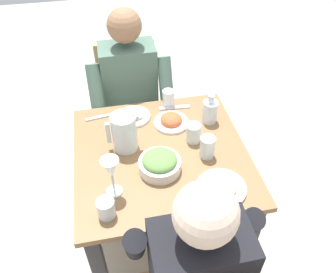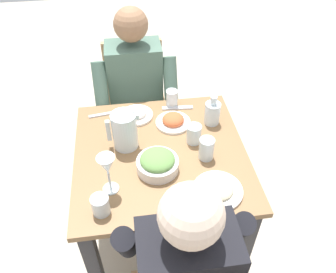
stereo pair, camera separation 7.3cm
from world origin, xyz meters
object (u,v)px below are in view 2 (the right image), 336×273
object	(u,v)px
dining_table	(161,170)
salad_bowl	(158,163)
plate_rice_curry	(173,121)
water_glass_near_left	(206,149)
oil_carafe	(212,114)
wine_glass	(107,167)
diner_far	(181,261)
plate_beans	(218,190)
water_glass_far_right	(194,134)
water_pitcher	(125,130)
diner_near	(137,100)
water_glass_by_pitcher	(101,205)
chair_near	(136,99)
water_glass_near_right	(172,98)
plate_yoghurt	(136,114)

from	to	relation	value
dining_table	salad_bowl	world-z (taller)	salad_bowl
plate_rice_curry	water_glass_near_left	world-z (taller)	water_glass_near_left
oil_carafe	wine_glass	bearing A→B (deg)	35.20
salad_bowl	diner_far	bearing A→B (deg)	95.33
salad_bowl	plate_beans	world-z (taller)	salad_bowl
plate_rice_curry	salad_bowl	bearing A→B (deg)	69.00
water_glass_far_right	wine_glass	world-z (taller)	wine_glass
water_pitcher	water_glass_far_right	size ratio (longest dim) A/B	1.94
diner_near	water_glass_by_pitcher	distance (m)	0.86
water_pitcher	oil_carafe	world-z (taller)	water_pitcher
chair_near	water_glass_near_right	size ratio (longest dim) A/B	9.18
plate_yoghurt	water_glass_by_pitcher	bearing A→B (deg)	72.76
water_glass_far_right	oil_carafe	world-z (taller)	oil_carafe
dining_table	plate_yoghurt	xyz separation A→B (m)	(0.09, -0.29, 0.15)
diner_near	plate_rice_curry	size ratio (longest dim) A/B	6.40
water_pitcher	oil_carafe	size ratio (longest dim) A/B	1.16
water_glass_near_left	plate_yoghurt	bearing A→B (deg)	-49.26
water_glass_far_right	oil_carafe	bearing A→B (deg)	-133.13
salad_bowl	water_glass_near_right	xyz separation A→B (m)	(-0.13, -0.47, 0.01)
plate_beans	oil_carafe	world-z (taller)	oil_carafe
water_pitcher	salad_bowl	distance (m)	0.23
plate_rice_curry	wine_glass	world-z (taller)	wine_glass
diner_near	plate_beans	xyz separation A→B (m)	(-0.29, 0.80, 0.08)
diner_far	water_glass_by_pitcher	bearing A→B (deg)	-37.34
plate_rice_curry	oil_carafe	distance (m)	0.21
plate_beans	water_glass_far_right	world-z (taller)	water_glass_far_right
diner_far	water_glass_far_right	size ratio (longest dim) A/B	11.96
diner_far	plate_beans	distance (m)	0.33
dining_table	diner_near	distance (m)	0.54
salad_bowl	water_glass_far_right	world-z (taller)	water_glass_far_right
dining_table	plate_rice_curry	distance (m)	0.27
water_glass_far_right	water_glass_near_right	world-z (taller)	water_glass_far_right
chair_near	water_glass_by_pitcher	world-z (taller)	chair_near
plate_rice_curry	water_glass_near_left	distance (m)	0.29
salad_bowl	oil_carafe	xyz separation A→B (m)	(-0.32, -0.29, 0.01)
diner_near	plate_beans	distance (m)	0.85
diner_far	oil_carafe	distance (m)	0.77
plate_yoghurt	diner_far	bearing A→B (deg)	97.51
plate_yoghurt	salad_bowl	bearing A→B (deg)	99.81
plate_rice_curry	chair_near	bearing A→B (deg)	-72.14
dining_table	diner_far	distance (m)	0.53
diner_near	water_pitcher	distance (m)	0.49
diner_near	salad_bowl	size ratio (longest dim) A/B	6.12
chair_near	wine_glass	bearing A→B (deg)	80.14
salad_bowl	water_glass_by_pitcher	distance (m)	0.32
salad_bowl	oil_carafe	bearing A→B (deg)	-137.89
water_glass_near_left	wine_glass	distance (m)	0.47
water_glass_far_right	water_glass_near_right	bearing A→B (deg)	-78.48
water_glass_by_pitcher	water_glass_near_left	bearing A→B (deg)	-153.53
plate_beans	water_glass_near_right	size ratio (longest dim) A/B	2.27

